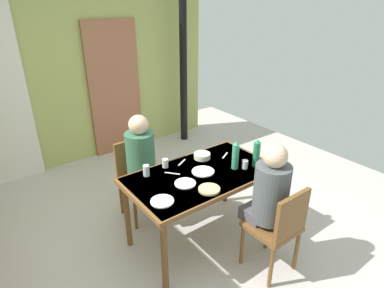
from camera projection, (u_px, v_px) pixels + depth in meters
name	position (u px, v px, depth m)	size (l,w,h in m)	color
ground_plane	(170.00, 248.00, 3.19)	(6.46, 6.46, 0.00)	beige
wall_back	(69.00, 70.00, 4.44)	(4.46, 0.10, 2.71)	tan
door_wooden	(115.00, 89.00, 4.86)	(0.80, 0.05, 2.00)	#9D6043
stove_pipe_column	(183.00, 60.00, 5.11)	(0.12, 0.12, 2.71)	black
dining_table	(201.00, 180.00, 3.08)	(1.42, 0.81, 0.75)	brown
chair_near_diner	(279.00, 226.00, 2.73)	(0.40, 0.40, 0.87)	brown
chair_far_diner	(137.00, 174.00, 3.54)	(0.40, 0.40, 0.87)	brown
person_near_diner	(270.00, 191.00, 2.71)	(0.30, 0.37, 0.77)	#4F4C54
person_far_diner	(141.00, 156.00, 3.32)	(0.30, 0.37, 0.77)	#386453
water_bottle_green_near	(256.00, 154.00, 3.11)	(0.07, 0.07, 0.29)	#237D52
water_bottle_green_far	(235.00, 156.00, 3.08)	(0.07, 0.07, 0.29)	#368E6B
serving_bowl_center	(202.00, 156.00, 3.32)	(0.17, 0.17, 0.06)	silver
dinner_plate_near_left	(162.00, 201.00, 2.62)	(0.19, 0.19, 0.01)	white
dinner_plate_near_right	(185.00, 183.00, 2.87)	(0.19, 0.19, 0.01)	white
dinner_plate_far_center	(203.00, 171.00, 3.06)	(0.22, 0.22, 0.01)	white
drinking_glass_by_near_diner	(245.00, 164.00, 3.12)	(0.06, 0.06, 0.09)	silver
drinking_glass_by_far_diner	(165.00, 163.00, 3.14)	(0.06, 0.06, 0.09)	silver
drinking_glass_spare_center	(146.00, 171.00, 2.98)	(0.06, 0.06, 0.11)	silver
bread_plate_sliced	(209.00, 189.00, 2.77)	(0.19, 0.19, 0.02)	#DBB77A
cutlery_knife_near	(172.00, 173.00, 3.04)	(0.15, 0.02, 0.00)	silver
cutlery_fork_near	(225.00, 155.00, 3.38)	(0.15, 0.02, 0.00)	silver
cutlery_knife_far	(182.00, 162.00, 3.24)	(0.15, 0.02, 0.00)	silver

